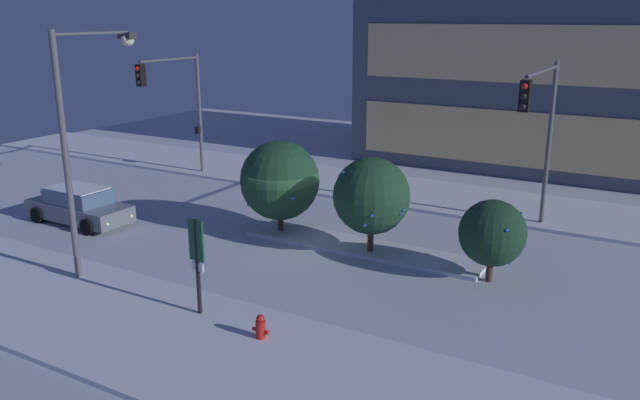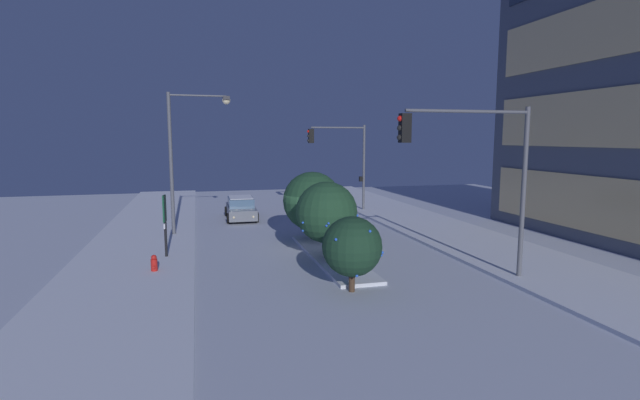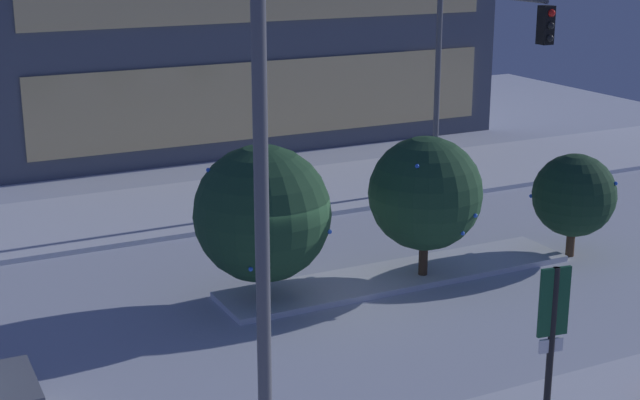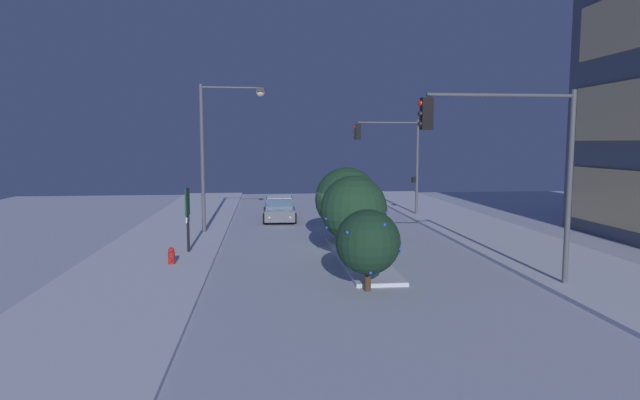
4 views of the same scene
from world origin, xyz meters
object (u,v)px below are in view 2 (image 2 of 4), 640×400
car_near (241,208)px  traffic_light_corner_far_left (343,153)px  street_lamp_arched (188,143)px  traffic_light_corner_far_right (477,160)px  fire_hydrant (154,265)px  parking_info_sign (165,219)px  decorated_tree_right_of_median (312,201)px  decorated_tree_left_of_median (352,247)px  decorated_tree_median (327,212)px

car_near → traffic_light_corner_far_left: bearing=100.0°
car_near → street_lamp_arched: 7.21m
traffic_light_corner_far_left → street_lamp_arched: street_lamp_arched is taller
traffic_light_corner_far_right → fire_hydrant: bearing=-20.2°
street_lamp_arched → traffic_light_corner_far_right: bearing=-51.5°
parking_info_sign → decorated_tree_right_of_median: (-2.04, 7.22, 0.29)m
decorated_tree_right_of_median → traffic_light_corner_far_left: bearing=153.6°
car_near → decorated_tree_left_of_median: (16.23, 2.42, 0.92)m
fire_hydrant → decorated_tree_right_of_median: bearing=120.0°
traffic_light_corner_far_right → street_lamp_arched: (-11.73, -10.27, 0.51)m
traffic_light_corner_far_left → decorated_tree_left_of_median: 18.34m
fire_hydrant → decorated_tree_left_of_median: (4.03, 6.96, 1.24)m
traffic_light_corner_far_left → decorated_tree_right_of_median: traffic_light_corner_far_left is taller
traffic_light_corner_far_right → decorated_tree_left_of_median: 5.53m
traffic_light_corner_far_right → parking_info_sign: bearing=-30.2°
car_near → decorated_tree_left_of_median: size_ratio=1.75×
street_lamp_arched → decorated_tree_right_of_median: street_lamp_arched is taller
traffic_light_corner_far_left → parking_info_sign: bearing=43.4°
car_near → decorated_tree_left_of_median: 16.44m
street_lamp_arched → decorated_tree_right_of_median: bearing=-29.3°
traffic_light_corner_far_left → decorated_tree_median: size_ratio=1.80×
traffic_light_corner_far_left → decorated_tree_right_of_median: size_ratio=1.73×
street_lamp_arched → fire_hydrant: size_ratio=9.85×
decorated_tree_median → parking_info_sign: bearing=-106.2°
decorated_tree_median → decorated_tree_right_of_median: bearing=175.3°
car_near → parking_info_sign: size_ratio=1.62×
decorated_tree_median → decorated_tree_right_of_median: size_ratio=0.96×
parking_info_sign → decorated_tree_right_of_median: size_ratio=0.79×
parking_info_sign → decorated_tree_left_of_median: 9.18m
car_near → parking_info_sign: parking_info_sign is taller
traffic_light_corner_far_right → decorated_tree_right_of_median: (-8.61, -4.06, -2.47)m
parking_info_sign → car_near: bearing=74.5°
fire_hydrant → parking_info_sign: (-2.32, 0.33, 1.46)m
street_lamp_arched → fire_hydrant: bearing=-102.9°
parking_info_sign → street_lamp_arched: bearing=86.5°
traffic_light_corner_far_left → fire_hydrant: size_ratio=7.97×
traffic_light_corner_far_right → decorated_tree_right_of_median: bearing=-64.8°
street_lamp_arched → parking_info_sign: bearing=-103.8°
fire_hydrant → decorated_tree_median: bearing=92.5°
car_near → street_lamp_arched: bearing=-33.0°
car_near → decorated_tree_right_of_median: (7.85, 3.02, 1.42)m
parking_info_sign → decorated_tree_left_of_median: (6.34, 6.63, -0.22)m
car_near → traffic_light_corner_far_right: 18.34m
decorated_tree_right_of_median → street_lamp_arched: bearing=-116.6°
street_lamp_arched → decorated_tree_right_of_median: (3.12, 6.21, -2.98)m
decorated_tree_left_of_median → fire_hydrant: bearing=-120.0°
parking_info_sign → decorated_tree_left_of_median: bearing=-36.2°
parking_info_sign → decorated_tree_left_of_median: size_ratio=1.08×
car_near → parking_info_sign: 10.81m
traffic_light_corner_far_left → street_lamp_arched: bearing=29.0°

